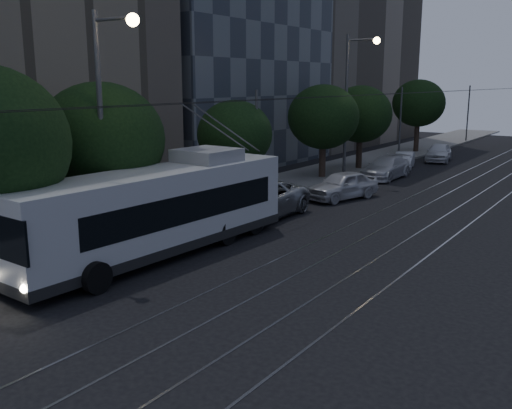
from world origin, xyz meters
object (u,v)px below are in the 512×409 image
object	(u,v)px
streetlamp_far	(352,93)
pickup_silver	(256,201)
car_white_a	(342,185)
car_white_b	(386,168)
car_white_d	(439,152)
streetlamp_near	(108,111)
trolleybus	(159,210)
car_white_c	(404,160)

from	to	relation	value
streetlamp_far	pickup_silver	bearing A→B (deg)	-83.91
car_white_a	car_white_b	distance (m)	7.90
car_white_d	streetlamp_near	world-z (taller)	streetlamp_near
trolleybus	car_white_d	xyz separation A→B (m)	(0.67, 31.68, -0.97)
pickup_silver	streetlamp_far	distance (m)	14.10
car_white_a	car_white_b	xyz separation A→B (m)	(-0.64, 7.87, -0.04)
pickup_silver	car_white_c	size ratio (longest dim) A/B	1.71
car_white_d	streetlamp_near	xyz separation A→B (m)	(-1.91, -32.80, 4.63)
trolleybus	car_white_a	bearing A→B (deg)	88.22
car_white_c	streetlamp_far	distance (m)	8.35
pickup_silver	car_white_b	distance (m)	14.49
streetlamp_far	car_white_b	bearing A→B (deg)	32.12
car_white_b	streetlamp_near	world-z (taller)	streetlamp_near
car_white_d	streetlamp_far	bearing A→B (deg)	-112.17
trolleybus	streetlamp_near	world-z (taller)	streetlamp_near
trolleybus	streetlamp_far	bearing A→B (deg)	97.31
car_white_b	car_white_c	xyz separation A→B (m)	(-0.63, 5.18, -0.12)
car_white_d	streetlamp_far	world-z (taller)	streetlamp_far
car_white_c	car_white_d	world-z (taller)	car_white_d
trolleybus	car_white_a	xyz separation A→B (m)	(0.97, 13.37, -0.95)
streetlamp_far	car_white_a	bearing A→B (deg)	-67.74
car_white_c	streetlamp_far	size ratio (longest dim) A/B	0.40
car_white_c	pickup_silver	bearing A→B (deg)	-105.04
pickup_silver	car_white_b	xyz separation A→B (m)	(0.65, 14.47, -0.15)
car_white_a	streetlamp_near	distance (m)	15.36
trolleybus	streetlamp_near	distance (m)	4.02
car_white_d	trolleybus	bearing A→B (deg)	-101.85
car_white_d	streetlamp_near	distance (m)	33.18
car_white_b	streetlamp_near	distance (m)	22.89
car_white_c	car_white_d	xyz separation A→B (m)	(0.97, 5.26, 0.14)
trolleybus	streetlamp_far	size ratio (longest dim) A/B	1.34
car_white_c	car_white_a	bearing A→B (deg)	-99.42
trolleybus	car_white_b	distance (m)	21.27
car_white_b	streetlamp_far	distance (m)	5.52
car_white_b	car_white_d	xyz separation A→B (m)	(0.34, 10.44, 0.02)
pickup_silver	streetlamp_far	world-z (taller)	streetlamp_far
pickup_silver	car_white_a	distance (m)	6.73
car_white_c	streetlamp_far	world-z (taller)	streetlamp_far
streetlamp_far	streetlamp_near	bearing A→B (deg)	-88.69
trolleybus	car_white_d	world-z (taller)	trolleybus
car_white_a	streetlamp_far	size ratio (longest dim) A/B	0.48
pickup_silver	car_white_c	distance (m)	19.66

